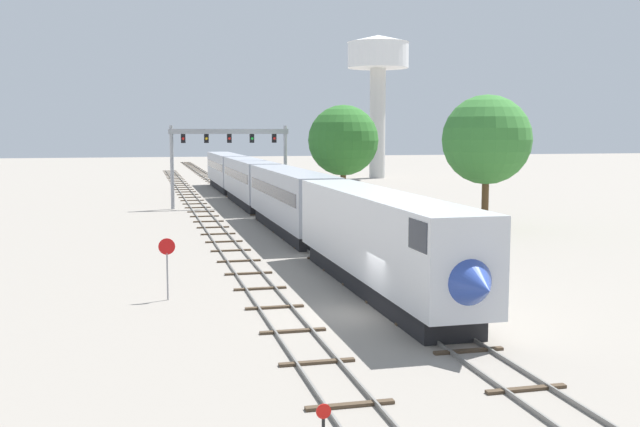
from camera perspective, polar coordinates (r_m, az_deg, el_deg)
name	(u,v)px	position (r m, az deg, el deg)	size (l,w,h in m)	color
ground_plane	(364,315)	(31.65, 3.43, -7.81)	(400.00, 400.00, 0.00)	gray
track_main	(235,195)	(90.32, -6.63, 1.45)	(2.60, 200.00, 0.16)	slate
track_near	(203,214)	(69.95, -9.06, -0.01)	(2.60, 160.00, 0.16)	slate
passenger_train	(266,188)	(67.40, -4.22, 1.97)	(3.04, 86.69, 4.80)	silver
signal_gantry	(229,148)	(75.33, -7.01, 5.08)	(12.10, 0.49, 8.34)	#999BA0
water_tower	(378,65)	(123.97, 4.51, 11.38)	(10.20, 10.20, 23.45)	beige
stop_sign	(167,260)	(34.59, -11.74, -3.54)	(0.76, 0.08, 2.88)	gray
trackside_tree_left	(343,141)	(71.71, 1.81, 5.66)	(6.83, 6.83, 10.30)	brown
trackside_tree_mid	(487,140)	(59.86, 12.76, 5.57)	(7.07, 7.07, 10.63)	brown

